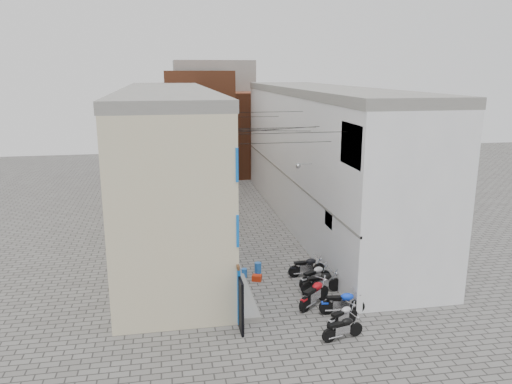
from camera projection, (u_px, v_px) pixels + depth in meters
ground at (299, 319)px, 20.68m from camera, size 90.00×90.00×0.00m
plinth at (217, 226)px, 32.70m from camera, size 0.90×26.00×0.25m
building_left at (169, 162)px, 31.10m from camera, size 5.10×27.00×9.00m
building_right at (322, 156)px, 32.89m from camera, size 5.94×26.00×9.00m
building_far_brick_left at (199, 126)px, 45.88m from camera, size 6.00×6.00×10.00m
building_far_brick_right at (249, 133)px, 48.90m from camera, size 5.00×6.00×8.00m
building_far_concrete at (214, 115)px, 51.84m from camera, size 8.00×5.00×11.00m
far_shopfront at (225, 172)px, 44.46m from camera, size 2.00×0.30×2.40m
overhead_wires at (264, 127)px, 26.28m from camera, size 5.80×13.02×1.32m
motorcycle_a at (343, 327)px, 19.05m from camera, size 1.84×0.92×1.02m
motorcycle_b at (343, 315)px, 20.00m from camera, size 1.74×1.23×0.97m
motorcycle_c at (342, 301)px, 21.02m from camera, size 2.02×0.81×1.14m
motorcycle_d at (314, 293)px, 21.74m from camera, size 2.06×1.87×1.23m
motorcycle_e at (321, 281)px, 22.99m from camera, size 2.05×0.82×1.16m
motorcycle_f at (315, 275)px, 23.77m from camera, size 1.99×1.41×1.11m
motorcycle_g at (307, 266)px, 24.90m from camera, size 1.96×0.74×1.11m
person_a at (228, 249)px, 25.82m from camera, size 0.48×0.63×1.56m
person_b at (222, 242)px, 26.81m from camera, size 0.95×1.01×1.65m
water_jug_near at (244, 273)px, 24.84m from camera, size 0.32×0.32×0.44m
water_jug_far at (258, 268)px, 25.34m from camera, size 0.46×0.46×0.55m
red_crate at (257, 278)px, 24.44m from camera, size 0.54×0.48×0.28m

